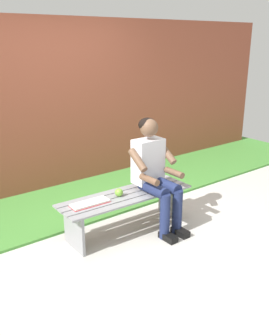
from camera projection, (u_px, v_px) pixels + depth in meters
name	position (u px, v px, depth m)	size (l,w,h in m)	color
ground_plane	(96.00, 321.00, 2.91)	(10.00, 7.00, 0.04)	beige
grass_strip	(78.00, 198.00, 5.07)	(9.00, 1.47, 0.03)	#478C38
brick_wall	(14.00, 110.00, 4.92)	(9.50, 0.24, 2.34)	#9E4C38
bench_near	(126.00, 204.00, 4.14)	(1.54, 0.49, 0.44)	gray
person_seated	(155.00, 170.00, 4.14)	(0.50, 0.69, 1.24)	silver
apple	(119.00, 192.00, 4.05)	(0.09, 0.09, 0.09)	#72B738
book_open	(90.00, 203.00, 3.86)	(0.42, 0.17, 0.02)	white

